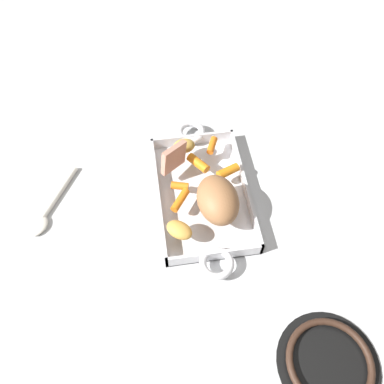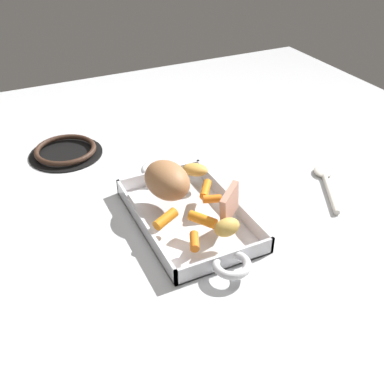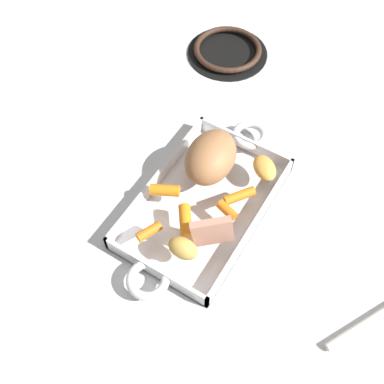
# 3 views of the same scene
# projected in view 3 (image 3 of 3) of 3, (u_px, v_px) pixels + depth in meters

# --- Properties ---
(ground_plane) EXTENTS (1.95, 1.95, 0.00)m
(ground_plane) POSITION_uv_depth(u_px,v_px,m) (204.00, 207.00, 0.91)
(ground_plane) COLOR silver
(roasting_dish) EXTENTS (0.46, 0.22, 0.04)m
(roasting_dish) POSITION_uv_depth(u_px,v_px,m) (204.00, 204.00, 0.89)
(roasting_dish) COLOR silver
(roasting_dish) RESTS_ON ground_plane
(pork_roast) EXTENTS (0.14, 0.11, 0.08)m
(pork_roast) POSITION_uv_depth(u_px,v_px,m) (211.00, 157.00, 0.88)
(pork_roast) COLOR #A16C44
(pork_roast) RESTS_ON roasting_dish
(roast_slice_thick) EXTENTS (0.06, 0.07, 0.08)m
(roast_slice_thick) POSITION_uv_depth(u_px,v_px,m) (212.00, 232.00, 0.79)
(roast_slice_thick) COLOR tan
(roast_slice_thick) RESTS_ON roasting_dish
(baby_carrot_southwest) EXTENTS (0.04, 0.06, 0.03)m
(baby_carrot_southwest) POSITION_uv_depth(u_px,v_px,m) (165.00, 190.00, 0.87)
(baby_carrot_southwest) COLOR orange
(baby_carrot_southwest) RESTS_ON roasting_dish
(baby_carrot_center_right) EXTENTS (0.06, 0.05, 0.02)m
(baby_carrot_center_right) POSITION_uv_depth(u_px,v_px,m) (185.00, 220.00, 0.83)
(baby_carrot_center_right) COLOR orange
(baby_carrot_center_right) RESTS_ON roasting_dish
(baby_carrot_southeast) EXTENTS (0.06, 0.05, 0.02)m
(baby_carrot_southeast) POSITION_uv_depth(u_px,v_px,m) (239.00, 196.00, 0.86)
(baby_carrot_southeast) COLOR orange
(baby_carrot_southeast) RESTS_ON roasting_dish
(baby_carrot_northeast) EXTENTS (0.03, 0.05, 0.02)m
(baby_carrot_northeast) POSITION_uv_depth(u_px,v_px,m) (227.00, 210.00, 0.85)
(baby_carrot_northeast) COLOR orange
(baby_carrot_northeast) RESTS_ON roasting_dish
(baby_carrot_northwest) EXTENTS (0.05, 0.04, 0.02)m
(baby_carrot_northwest) POSITION_uv_depth(u_px,v_px,m) (149.00, 231.00, 0.82)
(baby_carrot_northwest) COLOR orange
(baby_carrot_northwest) RESTS_ON roasting_dish
(potato_halved) EXTENTS (0.04, 0.06, 0.04)m
(potato_halved) POSITION_uv_depth(u_px,v_px,m) (183.00, 248.00, 0.79)
(potato_halved) COLOR gold
(potato_halved) RESTS_ON roasting_dish
(potato_golden_large) EXTENTS (0.07, 0.07, 0.03)m
(potato_golden_large) POSITION_uv_depth(u_px,v_px,m) (265.00, 168.00, 0.89)
(potato_golden_large) COLOR gold
(potato_golden_large) RESTS_ON roasting_dish
(stove_burner_rear) EXTENTS (0.20, 0.20, 0.02)m
(stove_burner_rear) POSITION_uv_depth(u_px,v_px,m) (228.00, 51.00, 1.14)
(stove_burner_rear) COLOR black
(stove_burner_rear) RESTS_ON ground_plane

